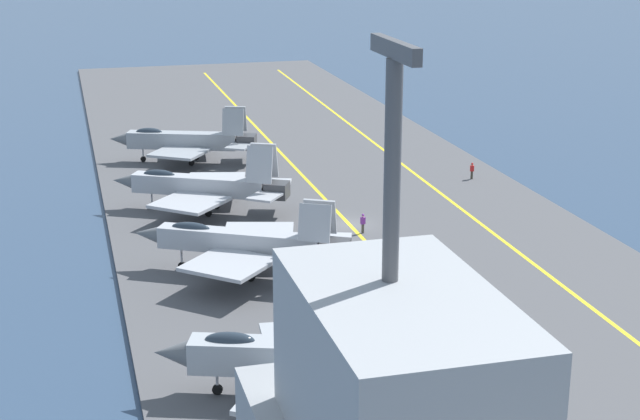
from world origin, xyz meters
The scene contains 10 objects.
ground_plane centered at (0.00, 0.00, 0.00)m, with size 2000.00×2000.00×0.00m, color #2D425B.
carrier_deck centered at (0.00, 0.00, 0.20)m, with size 192.94×41.22×0.40m, color #4C4C4F.
deck_stripe_foul_line centered at (0.00, -11.34, 0.40)m, with size 173.65×0.36×0.01m, color yellow.
deck_stripe_centerline centered at (0.00, 0.00, 0.40)m, with size 173.65×0.36×0.01m, color yellow.
parked_jet_nearest centered at (-29.92, 11.83, 2.89)m, with size 13.32×16.06×6.52m.
parked_jet_second centered at (-9.94, 11.20, 3.04)m, with size 13.30×16.53×6.21m.
parked_jet_third centered at (6.95, 11.83, 2.93)m, with size 13.59×16.48×6.65m.
parked_jet_fourth centered at (25.75, 11.02, 2.89)m, with size 12.40×16.25×6.26m.
crew_red_vest centered at (11.42, -16.52, 1.35)m, with size 0.34×0.43×1.72m.
crew_purple_vest centered at (-2.58, -0.44, 1.35)m, with size 0.32×0.42×1.73m.
Camera 1 is at (-78.64, 23.55, 26.92)m, focal length 55.00 mm.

